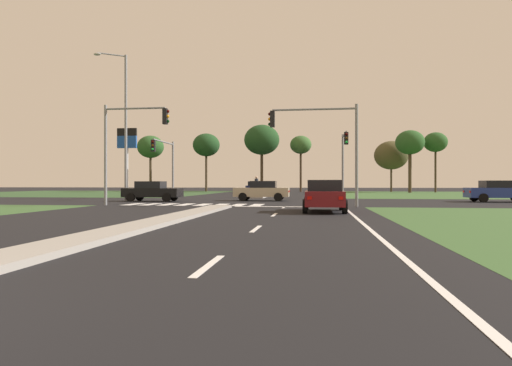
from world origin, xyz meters
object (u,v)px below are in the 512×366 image
(fuel_price_totem, at_px, (127,147))
(treeline_sixth, at_px, (391,155))
(treeline_near, at_px, (151,147))
(car_black_fourth, at_px, (152,191))
(traffic_signal_far_right, at_px, (344,153))
(treeline_second, at_px, (206,145))
(treeline_seventh, at_px, (435,143))
(car_blue_near, at_px, (499,191))
(street_lamp_second, at_px, (123,121))
(car_maroon_third, at_px, (324,196))
(treeline_third, at_px, (262,140))
(treeline_fifth, at_px, (410,143))
(car_navy_second, at_px, (255,188))
(traffic_signal_near_right, at_px, (324,136))
(treeline_fourth, at_px, (301,145))
(traffic_signal_far_left, at_px, (165,157))
(pedestrian_at_median, at_px, (256,184))
(car_beige_fifth, at_px, (262,191))
(traffic_signal_near_left, at_px, (127,137))

(fuel_price_totem, bearing_deg, treeline_sixth, 49.07)
(treeline_near, xyz_separation_m, treeline_sixth, (37.53, 3.58, -1.38))
(car_black_fourth, xyz_separation_m, fuel_price_totem, (-4.75, 6.30, 3.87))
(car_black_fourth, bearing_deg, treeline_sixth, 148.74)
(traffic_signal_far_right, xyz_separation_m, treeline_second, (-20.04, 33.83, 3.70))
(treeline_seventh, bearing_deg, car_blue_near, -97.07)
(car_blue_near, relative_size, treeline_second, 0.48)
(street_lamp_second, distance_m, fuel_price_totem, 7.40)
(car_blue_near, height_order, car_maroon_third, car_blue_near)
(treeline_third, bearing_deg, treeline_fifth, -10.47)
(street_lamp_second, xyz_separation_m, treeline_seventh, (31.61, 36.25, 1.21))
(car_black_fourth, height_order, treeline_second, treeline_second)
(street_lamp_second, bearing_deg, treeline_second, 94.96)
(car_navy_second, xyz_separation_m, treeline_third, (-0.85, 14.33, 7.36))
(treeline_second, height_order, treeline_third, treeline_third)
(traffic_signal_near_right, relative_size, treeline_seventh, 0.67)
(treeline_fifth, bearing_deg, treeline_second, 170.44)
(car_maroon_third, xyz_separation_m, fuel_price_totem, (-17.35, 17.13, 3.87))
(car_blue_near, height_order, car_navy_second, car_navy_second)
(car_navy_second, xyz_separation_m, fuel_price_totem, (-9.37, -17.28, 3.84))
(treeline_seventh, bearing_deg, street_lamp_second, -131.09)
(car_navy_second, relative_size, treeline_sixth, 0.53)
(street_lamp_second, bearing_deg, treeline_seventh, 48.91)
(car_navy_second, xyz_separation_m, street_lamp_second, (-6.69, -24.03, 5.25))
(treeline_fourth, bearing_deg, treeline_seventh, -9.66)
(treeline_second, bearing_deg, traffic_signal_far_left, -81.94)
(street_lamp_second, height_order, pedestrian_at_median, street_lamp_second)
(traffic_signal_near_right, height_order, treeline_fourth, treeline_fourth)
(traffic_signal_near_right, distance_m, treeline_fourth, 45.55)
(treeline_second, relative_size, treeline_fourth, 1.06)
(car_maroon_third, bearing_deg, traffic_signal_far_left, 130.06)
(traffic_signal_far_left, height_order, treeline_near, treeline_near)
(fuel_price_totem, xyz_separation_m, treeline_seventh, (34.29, 29.50, 2.62))
(traffic_signal_near_right, height_order, traffic_signal_far_right, traffic_signal_near_right)
(traffic_signal_near_right, relative_size, treeline_second, 0.62)
(fuel_price_totem, distance_m, treeline_fourth, 36.06)
(car_maroon_third, relative_size, treeline_fourth, 0.47)
(treeline_near, bearing_deg, car_blue_near, -40.82)
(traffic_signal_near_right, relative_size, fuel_price_totem, 0.93)
(car_blue_near, relative_size, treeline_seventh, 0.52)
(car_beige_fifth, xyz_separation_m, traffic_signal_near_right, (4.58, -8.13, 3.31))
(car_maroon_third, height_order, treeline_sixth, treeline_sixth)
(car_black_fourth, height_order, pedestrian_at_median, pedestrian_at_median)
(treeline_sixth, bearing_deg, treeline_seventh, -31.32)
(traffic_signal_near_left, distance_m, treeline_third, 44.39)
(car_blue_near, relative_size, pedestrian_at_median, 2.42)
(car_navy_second, distance_m, treeline_third, 16.13)
(treeline_near, xyz_separation_m, treeline_third, (17.46, 2.23, 1.11))
(traffic_signal_far_left, xyz_separation_m, treeline_fifth, (26.23, 28.93, 3.49))
(traffic_signal_near_left, distance_m, treeline_fifth, 47.24)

